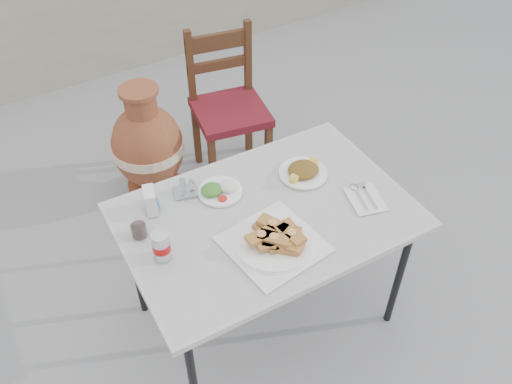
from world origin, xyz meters
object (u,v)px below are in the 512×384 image
cola_glass (139,228)px  chair (228,106)px  cafe_table (267,221)px  salad_rice_plate (220,189)px  terracotta_urn (148,147)px  napkin_holder (150,201)px  condiment_caddy (185,189)px  salad_chopped_plate (303,171)px  soda_can (161,246)px  pide_plate (274,239)px

cola_glass → chair: 1.24m
cafe_table → salad_rice_plate: size_ratio=6.29×
salad_rice_plate → cola_glass: size_ratio=2.04×
cafe_table → terracotta_urn: 1.11m
salad_rice_plate → napkin_holder: bearing=169.7°
condiment_caddy → cafe_table: bearing=-50.4°
salad_rice_plate → condiment_caddy: condiment_caddy is taller
terracotta_urn → salad_chopped_plate: bearing=-69.9°
cola_glass → soda_can: bearing=-77.7°
salad_chopped_plate → napkin_holder: 0.64m
pide_plate → cola_glass: bearing=143.6°
napkin_holder → soda_can: bearing=-88.6°
pide_plate → napkin_holder: 0.50m
pide_plate → napkin_holder: (-0.31, 0.40, 0.02)m
chair → cola_glass: bearing=-123.6°
napkin_holder → cafe_table: bearing=-17.7°
cola_glass → terracotta_urn: cola_glass is taller
terracotta_urn → soda_can: bearing=-107.8°
condiment_caddy → terracotta_urn: 0.89m
cafe_table → salad_rice_plate: 0.23m
salad_chopped_plate → pide_plate: bearing=-140.4°
pide_plate → salad_chopped_plate: pide_plate is taller
cafe_table → pide_plate: size_ratio=3.18×
terracotta_urn → cafe_table: bearing=-84.8°
condiment_caddy → soda_can: bearing=-129.9°
salad_chopped_plate → soda_can: size_ratio=1.75×
cafe_table → napkin_holder: napkin_holder is taller
salad_rice_plate → salad_chopped_plate: 0.36m
salad_chopped_plate → condiment_caddy: size_ratio=1.89×
pide_plate → condiment_caddy: 0.44m
napkin_holder → terracotta_urn: 0.96m
salad_chopped_plate → terracotta_urn: bearing=110.1°
cola_glass → napkin_holder: size_ratio=0.88×
cola_glass → salad_chopped_plate: bearing=-2.7°
chair → terracotta_urn: chair is taller
cafe_table → soda_can: 0.45m
salad_rice_plate → terracotta_urn: (0.00, 0.87, -0.37)m
salad_chopped_plate → cola_glass: (-0.72, 0.03, 0.02)m
salad_chopped_plate → soda_can: 0.70m
salad_rice_plate → chair: bearing=59.3°
salad_rice_plate → condiment_caddy: (-0.12, 0.07, 0.01)m
salad_chopped_plate → condiment_caddy: bearing=162.2°
salad_chopped_plate → napkin_holder: bearing=168.0°
cafe_table → condiment_caddy: condiment_caddy is taller
napkin_holder → chair: size_ratio=0.12×
pide_plate → chair: 1.27m
soda_can → terracotta_urn: size_ratio=0.17×
salad_chopped_plate → terracotta_urn: 1.08m
cafe_table → cola_glass: 0.50m
salad_rice_plate → cafe_table: bearing=-63.0°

